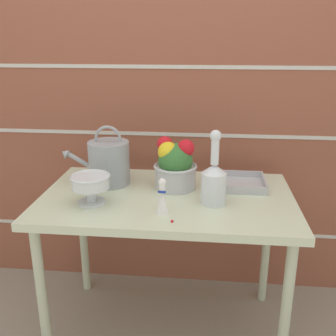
{
  "coord_description": "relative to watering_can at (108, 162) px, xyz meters",
  "views": [
    {
      "loc": [
        0.18,
        -1.65,
        1.43
      ],
      "look_at": [
        0.0,
        0.03,
        0.86
      ],
      "focal_mm": 42.0,
      "sensor_mm": 36.0,
      "label": 1
    }
  ],
  "objects": [
    {
      "name": "ground_plane",
      "position": [
        0.3,
        -0.12,
        -0.85
      ],
      "size": [
        12.0,
        12.0,
        0.0
      ],
      "primitive_type": "plane",
      "color": "gray"
    },
    {
      "name": "glass_decanter",
      "position": [
        0.51,
        -0.19,
        -0.0
      ],
      "size": [
        0.11,
        0.11,
        0.33
      ],
      "color": "silver",
      "rests_on": "patio_table"
    },
    {
      "name": "fallen_petal",
      "position": [
        0.35,
        -0.39,
        -0.11
      ],
      "size": [
        0.01,
        0.01,
        0.01
      ],
      "color": "red",
      "rests_on": "patio_table"
    },
    {
      "name": "watering_can",
      "position": [
        0.0,
        0.0,
        0.0
      ],
      "size": [
        0.34,
        0.2,
        0.29
      ],
      "color": "#93999E",
      "rests_on": "patio_table"
    },
    {
      "name": "crystal_pedestal_bowl",
      "position": [
        -0.02,
        -0.25,
        -0.02
      ],
      "size": [
        0.17,
        0.17,
        0.13
      ],
      "color": "silver",
      "rests_on": "patio_table"
    },
    {
      "name": "brick_wall",
      "position": [
        0.3,
        0.35,
        0.25
      ],
      "size": [
        3.6,
        0.08,
        2.2
      ],
      "color": "brown",
      "rests_on": "ground_plane"
    },
    {
      "name": "figurine_vase",
      "position": [
        0.3,
        -0.31,
        -0.05
      ],
      "size": [
        0.06,
        0.06,
        0.15
      ],
      "color": "white",
      "rests_on": "patio_table"
    },
    {
      "name": "wire_tray",
      "position": [
        0.64,
        0.03,
        -0.1
      ],
      "size": [
        0.23,
        0.23,
        0.04
      ],
      "color": "#B7B7BC",
      "rests_on": "patio_table"
    },
    {
      "name": "patio_table",
      "position": [
        0.3,
        -0.12,
        -0.19
      ],
      "size": [
        1.15,
        0.7,
        0.74
      ],
      "color": "beige",
      "rests_on": "ground_plane"
    },
    {
      "name": "flower_planter",
      "position": [
        0.33,
        -0.02,
        0.0
      ],
      "size": [
        0.21,
        0.21,
        0.25
      ],
      "color": "#BCBCC1",
      "rests_on": "patio_table"
    }
  ]
}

